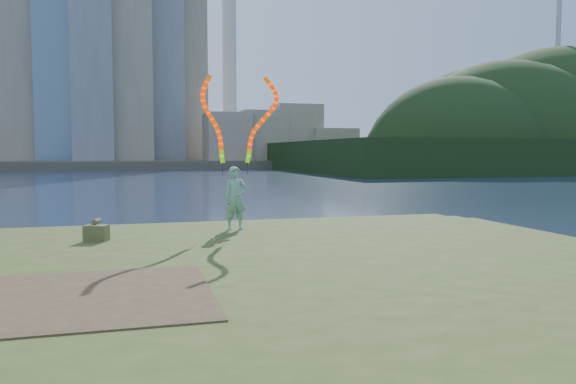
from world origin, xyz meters
name	(u,v)px	position (x,y,z in m)	size (l,w,h in m)	color
ground	(218,289)	(0.00, 0.00, 0.00)	(320.00, 320.00, 0.00)	#17233A
grassy_knoll	(241,302)	(0.00, -2.30, 0.34)	(20.00, 18.00, 0.80)	#384819
dirt_patch	(81,296)	(-2.20, -3.20, 0.81)	(3.20, 3.00, 0.02)	#47331E
far_shore	(139,163)	(0.00, 95.00, 0.60)	(320.00, 40.00, 1.20)	#494435
wooded_hill	(552,168)	(59.57, 59.96, 0.16)	(78.00, 50.00, 63.00)	black
woman_with_ribbons	(235,167)	(0.77, 2.30, 2.25)	(1.99, 0.38, 3.87)	#20794A
canvas_bag	(96,232)	(-2.26, 1.42, 0.98)	(0.53, 0.59, 0.43)	#494D26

